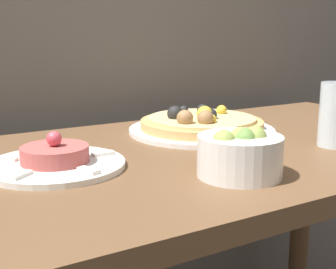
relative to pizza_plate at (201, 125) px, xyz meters
The scene contains 5 objects.
dining_table 0.21m from the pizza_plate, 129.41° to the right, with size 1.31×0.64×0.80m.
pizza_plate is the anchor object (origin of this frame).
tartare_plate 0.38m from the pizza_plate, 164.44° to the right, with size 0.23×0.23×0.06m.
small_bowl 0.33m from the pizza_plate, 114.22° to the right, with size 0.14×0.14×0.08m.
drinking_glass 0.29m from the pizza_plate, 57.04° to the right, with size 0.07×0.07×0.13m.
Camera 1 is at (-0.50, -0.41, 1.03)m, focal length 50.00 mm.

